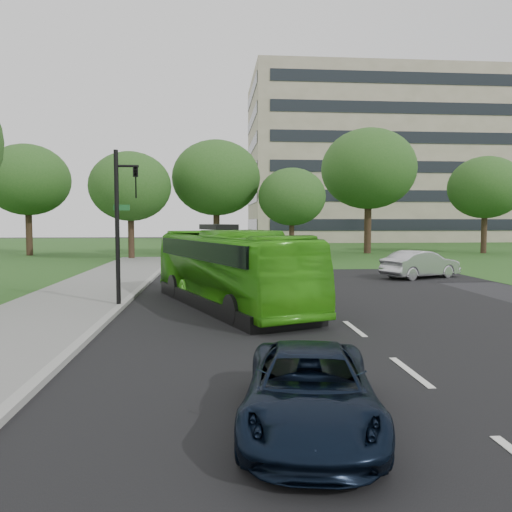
{
  "coord_description": "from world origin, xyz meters",
  "views": [
    {
      "loc": [
        -3.87,
        -15.44,
        3.01
      ],
      "look_at": [
        -2.21,
        4.61,
        1.6
      ],
      "focal_mm": 35.0,
      "sensor_mm": 36.0,
      "label": 1
    }
  ],
  "objects_px": {
    "tree_park_a": "(130,187)",
    "sedan": "(421,264)",
    "tree_park_d": "(369,169)",
    "tree_park_c": "(292,197)",
    "office_building": "(379,161)",
    "traffic_light": "(122,216)",
    "suv": "(310,390)",
    "tree_park_b": "(216,178)",
    "tree_park_f": "(27,180)",
    "bus": "(229,268)",
    "tree_park_e": "(485,188)"
  },
  "relations": [
    {
      "from": "tree_park_a",
      "to": "sedan",
      "type": "xyz_separation_m",
      "value": [
        17.33,
        -14.04,
        -4.95
      ]
    },
    {
      "from": "tree_park_d",
      "to": "tree_park_c",
      "type": "bearing_deg",
      "value": -148.46
    },
    {
      "from": "office_building",
      "to": "traffic_light",
      "type": "xyz_separation_m",
      "value": [
        -28.99,
        -59.96,
        -9.31
      ]
    },
    {
      "from": "sedan",
      "to": "suv",
      "type": "xyz_separation_m",
      "value": [
        -9.48,
        -18.44,
        -0.17
      ]
    },
    {
      "from": "suv",
      "to": "tree_park_b",
      "type": "bearing_deg",
      "value": 101.14
    },
    {
      "from": "office_building",
      "to": "tree_park_b",
      "type": "relative_size",
      "value": 4.04
    },
    {
      "from": "office_building",
      "to": "tree_park_c",
      "type": "xyz_separation_m",
      "value": [
        -19.52,
        -36.8,
        -7.51
      ]
    },
    {
      "from": "tree_park_f",
      "to": "tree_park_c",
      "type": "bearing_deg",
      "value": -11.27
    },
    {
      "from": "bus",
      "to": "sedan",
      "type": "xyz_separation_m",
      "value": [
        10.36,
        8.02,
        -0.62
      ]
    },
    {
      "from": "tree_park_c",
      "to": "bus",
      "type": "distance_m",
      "value": 24.17
    },
    {
      "from": "tree_park_a",
      "to": "bus",
      "type": "height_order",
      "value": "tree_park_a"
    },
    {
      "from": "tree_park_a",
      "to": "tree_park_d",
      "type": "xyz_separation_m",
      "value": [
        20.7,
        5.97,
        2.14
      ]
    },
    {
      "from": "tree_park_b",
      "to": "tree_park_e",
      "type": "height_order",
      "value": "tree_park_b"
    },
    {
      "from": "tree_park_d",
      "to": "office_building",
      "type": "bearing_deg",
      "value": 70.02
    },
    {
      "from": "tree_park_c",
      "to": "suv",
      "type": "xyz_separation_m",
      "value": [
        -4.94,
        -33.6,
        -4.42
      ]
    },
    {
      "from": "tree_park_a",
      "to": "tree_park_c",
      "type": "bearing_deg",
      "value": 5.02
    },
    {
      "from": "tree_park_e",
      "to": "sedan",
      "type": "height_order",
      "value": "tree_park_e"
    },
    {
      "from": "tree_park_f",
      "to": "suv",
      "type": "distance_m",
      "value": 42.36
    },
    {
      "from": "suv",
      "to": "traffic_light",
      "type": "xyz_separation_m",
      "value": [
        -4.53,
        10.44,
        2.62
      ]
    },
    {
      "from": "tree_park_d",
      "to": "sedan",
      "type": "relative_size",
      "value": 2.6
    },
    {
      "from": "tree_park_f",
      "to": "bus",
      "type": "bearing_deg",
      "value": -58.92
    },
    {
      "from": "tree_park_d",
      "to": "tree_park_e",
      "type": "bearing_deg",
      "value": -3.7
    },
    {
      "from": "office_building",
      "to": "tree_park_c",
      "type": "bearing_deg",
      "value": -117.94
    },
    {
      "from": "tree_park_b",
      "to": "bus",
      "type": "height_order",
      "value": "tree_park_b"
    },
    {
      "from": "tree_park_c",
      "to": "office_building",
      "type": "bearing_deg",
      "value": 62.06
    },
    {
      "from": "suv",
      "to": "tree_park_e",
      "type": "bearing_deg",
      "value": 67.03
    },
    {
      "from": "tree_park_f",
      "to": "tree_park_d",
      "type": "bearing_deg",
      "value": 0.69
    },
    {
      "from": "traffic_light",
      "to": "bus",
      "type": "bearing_deg",
      "value": -4.53
    },
    {
      "from": "tree_park_c",
      "to": "tree_park_f",
      "type": "relative_size",
      "value": 0.76
    },
    {
      "from": "tree_park_f",
      "to": "traffic_light",
      "type": "xyz_separation_m",
      "value": [
        13.02,
        -27.64,
        -3.39
      ]
    },
    {
      "from": "office_building",
      "to": "tree_park_f",
      "type": "bearing_deg",
      "value": -142.43
    },
    {
      "from": "tree_park_d",
      "to": "tree_park_f",
      "type": "xyz_separation_m",
      "value": [
        -30.4,
        -0.37,
        -1.24
      ]
    },
    {
      "from": "office_building",
      "to": "tree_park_e",
      "type": "relative_size",
      "value": 4.45
    },
    {
      "from": "tree_park_a",
      "to": "tree_park_e",
      "type": "xyz_separation_m",
      "value": [
        31.62,
        5.27,
        0.45
      ]
    },
    {
      "from": "suv",
      "to": "bus",
      "type": "bearing_deg",
      "value": 104.06
    },
    {
      "from": "tree_park_a",
      "to": "tree_park_c",
      "type": "xyz_separation_m",
      "value": [
        12.79,
        1.12,
        -0.69
      ]
    },
    {
      "from": "tree_park_c",
      "to": "traffic_light",
      "type": "xyz_separation_m",
      "value": [
        -9.47,
        -23.16,
        -1.8
      ]
    },
    {
      "from": "traffic_light",
      "to": "tree_park_f",
      "type": "bearing_deg",
      "value": 110.97
    },
    {
      "from": "tree_park_e",
      "to": "sedan",
      "type": "xyz_separation_m",
      "value": [
        -14.29,
        -19.31,
        -5.4
      ]
    },
    {
      "from": "tree_park_e",
      "to": "bus",
      "type": "xyz_separation_m",
      "value": [
        -24.65,
        -27.32,
        -4.78
      ]
    },
    {
      "from": "tree_park_d",
      "to": "tree_park_e",
      "type": "relative_size",
      "value": 1.28
    },
    {
      "from": "tree_park_e",
      "to": "bus",
      "type": "height_order",
      "value": "tree_park_e"
    },
    {
      "from": "tree_park_a",
      "to": "tree_park_f",
      "type": "bearing_deg",
      "value": 149.97
    },
    {
      "from": "office_building",
      "to": "traffic_light",
      "type": "height_order",
      "value": "office_building"
    },
    {
      "from": "tree_park_a",
      "to": "tree_park_c",
      "type": "height_order",
      "value": "tree_park_a"
    },
    {
      "from": "tree_park_b",
      "to": "bus",
      "type": "bearing_deg",
      "value": -89.27
    },
    {
      "from": "office_building",
      "to": "suv",
      "type": "relative_size",
      "value": 9.87
    },
    {
      "from": "tree_park_b",
      "to": "tree_park_d",
      "type": "distance_m",
      "value": 14.28
    },
    {
      "from": "bus",
      "to": "traffic_light",
      "type": "height_order",
      "value": "traffic_light"
    },
    {
      "from": "tree_park_b",
      "to": "tree_park_d",
      "type": "bearing_deg",
      "value": 9.19
    }
  ]
}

